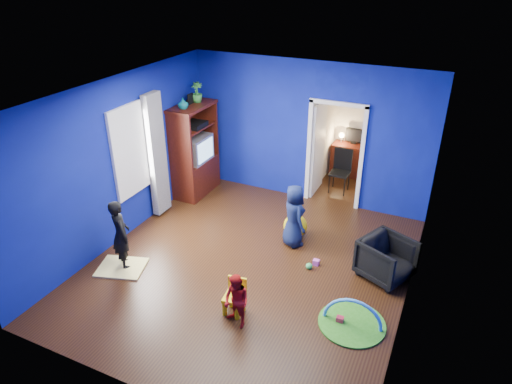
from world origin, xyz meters
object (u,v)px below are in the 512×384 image
at_px(child_black, 121,234).
at_px(hopper_ball, 295,226).
at_px(child_navy, 294,216).
at_px(play_mat, 352,323).
at_px(kid_chair, 234,299).
at_px(crt_tv, 196,149).
at_px(vase, 183,103).
at_px(tv_armoire, 195,150).
at_px(armchair, 386,259).
at_px(toddler_red, 237,301).
at_px(study_desk, 351,160).
at_px(folding_chair, 340,172).

xyz_separation_m(child_black, hopper_ball, (2.27, 2.04, -0.39)).
height_order(child_black, child_navy, child_black).
height_order(child_navy, play_mat, child_navy).
bearing_deg(kid_chair, child_navy, 78.89).
bearing_deg(crt_tv, play_mat, -32.45).
height_order(vase, tv_armoire, vase).
xyz_separation_m(vase, crt_tv, (0.04, 0.30, -1.05)).
bearing_deg(play_mat, tv_armoire, 147.80).
distance_m(armchair, kid_chair, 2.54).
xyz_separation_m(hopper_ball, kid_chair, (-0.09, -2.29, 0.03)).
bearing_deg(kid_chair, toddler_red, -60.40).
distance_m(child_navy, toddler_red, 2.24).
xyz_separation_m(armchair, child_navy, (-1.68, 0.27, 0.23)).
height_order(child_navy, toddler_red, child_navy).
bearing_deg(child_black, vase, -45.49).
distance_m(child_navy, kid_chair, 2.07).
bearing_deg(child_black, study_desk, -78.84).
bearing_deg(folding_chair, child_black, -121.14).
xyz_separation_m(toddler_red, kid_chair, (-0.15, 0.20, -0.16)).
relative_size(crt_tv, folding_chair, 0.76).
relative_size(child_navy, toddler_red, 1.39).
bearing_deg(child_navy, toddler_red, 134.53).
bearing_deg(vase, toddler_red, -48.29).
relative_size(tv_armoire, crt_tv, 2.80).
xyz_separation_m(crt_tv, folding_chair, (2.78, 1.31, -0.56)).
distance_m(child_black, study_desk, 5.68).
xyz_separation_m(hopper_ball, folding_chair, (0.23, 2.10, 0.24)).
height_order(tv_armoire, folding_chair, tv_armoire).
height_order(toddler_red, tv_armoire, tv_armoire).
distance_m(hopper_ball, folding_chair, 2.13).
bearing_deg(play_mat, folding_chair, 108.40).
height_order(crt_tv, kid_chair, crt_tv).
bearing_deg(armchair, crt_tv, 97.40).
bearing_deg(toddler_red, child_navy, 112.59).
relative_size(crt_tv, kid_chair, 1.40).
bearing_deg(armchair, child_navy, 105.24).
relative_size(tv_armoire, study_desk, 2.23).
height_order(crt_tv, hopper_ball, crt_tv).
height_order(vase, hopper_ball, vase).
xyz_separation_m(hopper_ball, study_desk, (0.23, 3.06, 0.16)).
bearing_deg(vase, folding_chair, 29.79).
height_order(toddler_red, vase, vase).
relative_size(hopper_ball, play_mat, 0.46).
relative_size(child_navy, kid_chair, 2.31).
xyz_separation_m(tv_armoire, study_desk, (2.82, 2.27, -0.60)).
xyz_separation_m(vase, kid_chair, (2.50, -2.78, -1.82)).
distance_m(toddler_red, play_mat, 1.67).
height_order(tv_armoire, crt_tv, tv_armoire).
bearing_deg(play_mat, child_navy, 133.57).
bearing_deg(child_black, toddler_red, -153.71).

